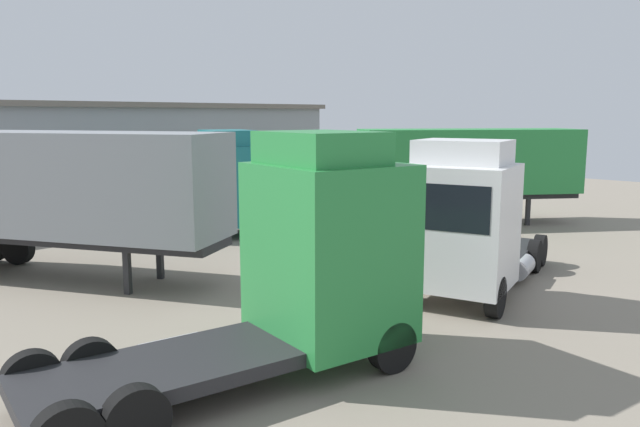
{
  "coord_description": "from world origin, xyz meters",
  "views": [
    {
      "loc": [
        -15.91,
        -12.3,
        4.62
      ],
      "look_at": [
        -2.13,
        0.56,
        1.6
      ],
      "focal_mm": 35.0,
      "sensor_mm": 36.0,
      "label": 1
    }
  ],
  "objects": [
    {
      "name": "traffic_cone",
      "position": [
        -3.7,
        1.12,
        0.25
      ],
      "size": [
        0.4,
        0.4,
        0.55
      ],
      "color": "black",
      "rests_on": "ground_plane"
    },
    {
      "name": "warehouse_building",
      "position": [
        0.0,
        17.66,
        2.59
      ],
      "size": [
        24.91,
        7.84,
        5.17
      ],
      "color": "#93999E",
      "rests_on": "ground_plane"
    },
    {
      "name": "container_trailer_green",
      "position": [
        7.45,
        1.04,
        2.54
      ],
      "size": [
        8.67,
        7.65,
        3.99
      ],
      "rotation": [
        0.0,
        0.0,
        -0.68
      ],
      "color": "#28843D",
      "rests_on": "ground_plane"
    },
    {
      "name": "gravel_pile",
      "position": [
        11.96,
        6.87,
        0.89
      ],
      "size": [
        3.83,
        3.83,
        1.79
      ],
      "color": "#423D38",
      "rests_on": "ground_plane"
    },
    {
      "name": "container_trailer_orange",
      "position": [
        -8.26,
        4.54,
        2.61
      ],
      "size": [
        6.34,
        9.31,
        4.14
      ],
      "rotation": [
        0.0,
        0.0,
        -1.11
      ],
      "color": "gray",
      "rests_on": "ground_plane"
    },
    {
      "name": "tractor_unit_green",
      "position": [
        -8.03,
        -4.63,
        2.02
      ],
      "size": [
        7.04,
        3.79,
        4.31
      ],
      "rotation": [
        0.0,
        0.0,
        -0.2
      ],
      "color": "#28843D",
      "rests_on": "ground_plane"
    },
    {
      "name": "tractor_unit_white",
      "position": [
        -2.26,
        -4.51,
        1.87
      ],
      "size": [
        7.12,
        4.05,
        4.01
      ],
      "rotation": [
        0.0,
        0.0,
        -2.9
      ],
      "color": "silver",
      "rests_on": "ground_plane"
    },
    {
      "name": "ground_plane",
      "position": [
        0.0,
        0.0,
        0.0
      ],
      "size": [
        60.0,
        60.0,
        0.0
      ],
      "primitive_type": "plane",
      "color": "gray"
    },
    {
      "name": "oil_drum",
      "position": [
        -2.52,
        0.3,
        0.44
      ],
      "size": [
        0.58,
        0.58,
        0.88
      ],
      "color": "#33519E",
      "rests_on": "ground_plane"
    },
    {
      "name": "tractor_unit_teal",
      "position": [
        -0.91,
        6.21,
        1.89
      ],
      "size": [
        6.47,
        4.46,
        4.02
      ],
      "rotation": [
        0.0,
        0.0,
        2.78
      ],
      "color": "#197075",
      "rests_on": "ground_plane"
    }
  ]
}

